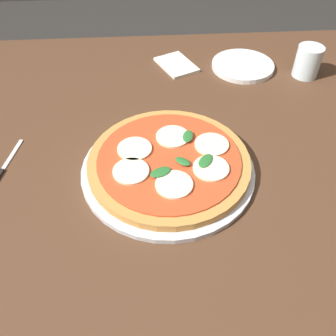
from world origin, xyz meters
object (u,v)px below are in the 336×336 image
at_px(plate_white, 243,66).
at_px(serving_tray, 168,169).
at_px(dining_table, 198,232).
at_px(napkin, 176,65).
at_px(glass_cup, 308,62).
at_px(knife, 2,171).
at_px(pizza, 169,162).

bearing_deg(plate_white, serving_tray, 148.77).
bearing_deg(dining_table, napkin, 0.15).
bearing_deg(glass_cup, knife, 113.37).
xyz_separation_m(knife, glass_cup, (0.34, -0.79, 0.04)).
height_order(pizza, knife, pizza).
xyz_separation_m(dining_table, serving_tray, (0.11, 0.06, 0.08)).
bearing_deg(knife, glass_cup, -66.63).
height_order(plate_white, napkin, plate_white).
bearing_deg(napkin, plate_white, -97.04).
bearing_deg(knife, pizza, -92.92).
xyz_separation_m(dining_table, pizza, (0.12, 0.05, 0.10)).
distance_m(dining_table, serving_tray, 0.15).
relative_size(pizza, napkin, 2.72).
bearing_deg(serving_tray, knife, 86.18).
relative_size(knife, glass_cup, 1.84).
height_order(serving_tray, pizza, pizza).
bearing_deg(knife, dining_table, -107.82).
relative_size(plate_white, napkin, 1.43).
relative_size(serving_tray, glass_cup, 4.25).
height_order(plate_white, glass_cup, glass_cup).
xyz_separation_m(serving_tray, glass_cup, (0.37, -0.43, 0.04)).
height_order(dining_table, napkin, napkin).
relative_size(dining_table, serving_tray, 4.03).
bearing_deg(dining_table, plate_white, -20.50).
bearing_deg(plate_white, pizza, 148.73).
distance_m(napkin, glass_cup, 0.38).
distance_m(dining_table, glass_cup, 0.62).
xyz_separation_m(pizza, plate_white, (0.42, -0.25, -0.02)).
bearing_deg(plate_white, dining_table, 159.50).
height_order(pizza, glass_cup, glass_cup).
xyz_separation_m(dining_table, napkin, (0.56, 0.00, 0.08)).
height_order(pizza, napkin, pizza).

